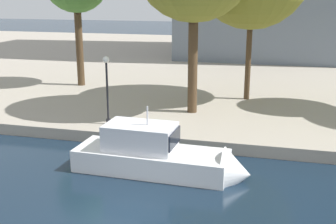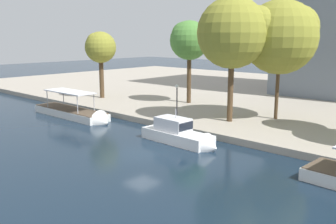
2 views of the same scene
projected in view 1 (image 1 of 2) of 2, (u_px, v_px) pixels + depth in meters
The scene contains 5 objects.
ground_plane at pixel (122, 222), 15.45m from camera, with size 220.00×220.00×0.00m, color #142333.
dock_promenade at pixel (231, 63), 48.10m from camera, with size 120.00×55.00×0.65m, color #A39989.
motor_yacht_1 at pixel (163, 159), 19.59m from camera, with size 8.11×2.58×3.87m.
mooring_bollard_0 at pixel (128, 124), 23.55m from camera, with size 0.24×0.24×0.65m.
lamp_post at pixel (107, 84), 24.17m from camera, with size 0.38×0.38×3.93m.
Camera 1 is at (5.05, -12.98, 7.95)m, focal length 45.91 mm.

